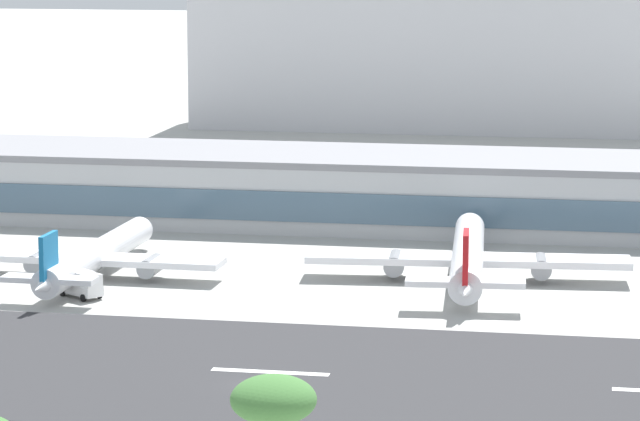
{
  "coord_description": "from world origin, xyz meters",
  "views": [
    {
      "loc": [
        34.41,
        -151.56,
        44.06
      ],
      "look_at": [
        -4.61,
        59.05,
        7.14
      ],
      "focal_mm": 92.87,
      "sensor_mm": 36.0,
      "label": 1
    }
  ],
  "objects": [
    {
      "name": "terminal_building",
      "position": [
        -7.51,
        89.26,
        5.34
      ],
      "size": [
        179.53,
        24.24,
        10.67
      ],
      "color": "#B7BABC",
      "rests_on": "ground_plane"
    },
    {
      "name": "ground_plane",
      "position": [
        0.0,
        0.0,
        0.0
      ],
      "size": [
        1400.0,
        1400.0,
        0.0
      ],
      "primitive_type": "plane",
      "color": "#A8A8A3"
    },
    {
      "name": "runway_strip",
      "position": [
        0.0,
        4.89,
        0.04
      ],
      "size": [
        800.0,
        40.85,
        0.08
      ],
      "primitive_type": "cube",
      "color": "#2D2D30",
      "rests_on": "ground_plane"
    },
    {
      "name": "service_box_truck_2",
      "position": [
        -29.22,
        33.98,
        1.79
      ],
      "size": [
        6.29,
        5.4,
        3.25
      ],
      "rotation": [
        0.0,
        0.0,
        5.67
      ],
      "color": "white",
      "rests_on": "ground_plane"
    },
    {
      "name": "airliner_blue_tail_gate_1",
      "position": [
        -31.1,
        44.27,
        2.75
      ],
      "size": [
        33.28,
        41.3,
        8.62
      ],
      "rotation": [
        0.0,
        0.0,
        1.55
      ],
      "color": "silver",
      "rests_on": "ground_plane"
    },
    {
      "name": "airliner_red_tail_gate_2",
      "position": [
        15.63,
        51.28,
        3.0
      ],
      "size": [
        41.05,
        45.19,
        9.43
      ],
      "rotation": [
        0.0,
        0.0,
        1.65
      ],
      "color": "white",
      "rests_on": "ground_plane"
    },
    {
      "name": "palm_tree_3",
      "position": [
        11.62,
        -45.88,
        12.19
      ],
      "size": [
        5.92,
        5.92,
        14.07
      ],
      "color": "brown",
      "rests_on": "ground_plane"
    },
    {
      "name": "runway_centreline_dash_4",
      "position": [
        0.37,
        4.89,
        0.09
      ],
      "size": [
        12.0,
        1.2,
        0.01
      ],
      "primitive_type": "cube",
      "color": "white",
      "rests_on": "runway_strip"
    },
    {
      "name": "distant_hotel_block",
      "position": [
        -4.72,
        211.61,
        18.28
      ],
      "size": [
        109.54,
        29.22,
        36.57
      ],
      "primitive_type": "cube",
      "color": "#BCBCC1",
      "rests_on": "ground_plane"
    }
  ]
}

